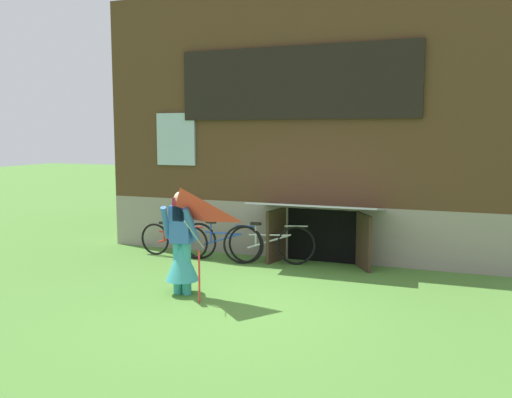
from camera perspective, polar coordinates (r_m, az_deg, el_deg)
ground_plane at (r=8.24m, az=-2.15°, el=-10.76°), size 60.00×60.00×0.00m
log_house at (r=12.87m, az=7.10°, el=7.63°), size 8.42×5.66×5.36m
person at (r=8.52m, az=-7.83°, el=-5.48°), size 0.61×0.52×1.62m
kite at (r=7.79m, az=-7.93°, el=-1.92°), size 1.02×1.03×1.62m
bicycle_silver at (r=10.42m, az=1.37°, el=-4.77°), size 1.73×0.53×0.81m
bicycle_blue at (r=10.72m, az=-3.56°, el=-4.52°), size 1.73×0.08×0.79m
bicycle_red at (r=11.18m, az=-8.66°, el=-4.29°), size 1.56×0.09×0.71m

